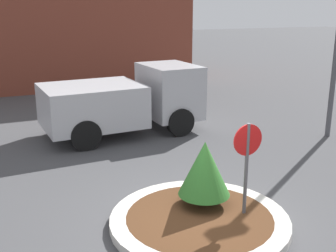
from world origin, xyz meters
The scene contains 6 objects.
ground_plane centered at (0.00, 0.00, 0.00)m, with size 120.00×120.00×0.00m, color #474749.
traffic_island centered at (0.00, 0.00, 0.09)m, with size 3.47×3.47×0.18m.
stop_sign centered at (0.87, -0.22, 1.36)m, with size 0.61×0.07×2.00m.
island_shrub centered at (0.32, 0.42, 0.97)m, with size 1.05×1.05×1.35m.
utility_truck centered at (0.60, 6.41, 1.12)m, with size 5.19×2.66×2.18m.
storefront_building centered at (-0.91, 17.11, 3.83)m, with size 15.66×6.07×7.66m.
Camera 1 is at (-3.49, -6.49, 4.11)m, focal length 45.00 mm.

